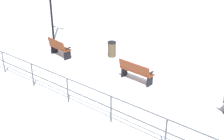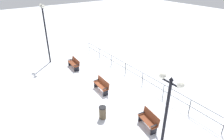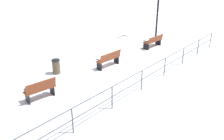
{
  "view_description": "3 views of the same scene",
  "coord_description": "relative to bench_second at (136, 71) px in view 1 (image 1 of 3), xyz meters",
  "views": [
    {
      "loc": [
        -9.56,
        -6.29,
        5.97
      ],
      "look_at": [
        -0.87,
        0.63,
        0.66
      ],
      "focal_mm": 48.06,
      "sensor_mm": 36.0,
      "label": 1
    },
    {
      "loc": [
        6.27,
        10.35,
        7.8
      ],
      "look_at": [
        -2.08,
        -1.63,
        0.42
      ],
      "focal_mm": 31.82,
      "sensor_mm": 36.0,
      "label": 2
    },
    {
      "loc": [
        -8.61,
        9.43,
        5.56
      ],
      "look_at": [
        -1.22,
        1.07,
        0.51
      ],
      "focal_mm": 39.03,
      "sensor_mm": 36.0,
      "label": 3
    }
  ],
  "objects": [
    {
      "name": "trash_bin",
      "position": [
        1.53,
        2.51,
        -0.09
      ],
      "size": [
        0.43,
        0.43,
        0.79
      ],
      "color": "brown",
      "rests_on": "ground"
    },
    {
      "name": "ground_plane",
      "position": [
        0.05,
        -0.0,
        -0.49
      ],
      "size": [
        80.0,
        80.0,
        0.0
      ],
      "primitive_type": "plane",
      "color": "white",
      "rests_on": "ground"
    },
    {
      "name": "waterfront_railing",
      "position": [
        -2.96,
        -0.0,
        0.21
      ],
      "size": [
        0.05,
        14.48,
        1.03
      ],
      "color": "#4C5156",
      "rests_on": "ground"
    },
    {
      "name": "bench_third",
      "position": [
        -0.15,
        4.58,
        -0.0
      ],
      "size": [
        0.69,
        1.41,
        0.94
      ],
      "rotation": [
        0.0,
        0.0,
        -0.14
      ],
      "color": "brown",
      "rests_on": "ground"
    },
    {
      "name": "bench_second",
      "position": [
        0.0,
        0.0,
        0.0
      ],
      "size": [
        0.56,
        1.59,
        0.91
      ],
      "rotation": [
        0.0,
        0.0,
        -0.05
      ],
      "color": "brown",
      "rests_on": "ground"
    }
  ]
}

